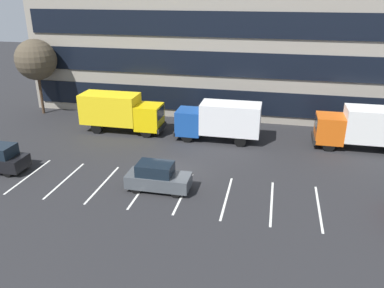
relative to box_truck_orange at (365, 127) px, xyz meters
The scene contains 8 objects.
ground_plane 15.78m from the box_truck_orange, 153.10° to the right, with size 120.00×120.00×0.00m, color #262628.
office_building 19.78m from the box_truck_orange, 142.12° to the left, with size 37.27×12.25×21.60m.
lot_markings 17.43m from the box_truck_orange, 143.74° to the right, with size 19.74×5.40×0.01m.
box_truck_orange is the anchor object (origin of this frame).
box_truck_yellow_all 20.84m from the box_truck_orange, behind, with size 7.48×2.48×3.47m.
box_truck_blue 11.73m from the box_truck_orange, behind, with size 7.23×2.40×3.35m.
suv_charcoal 17.57m from the box_truck_orange, 144.62° to the right, with size 4.14×1.76×1.87m.
bare_tree 31.34m from the box_truck_orange, behind, with size 4.06×4.06×7.62m.
Camera 1 is at (6.65, -24.39, 12.32)m, focal length 36.11 mm.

